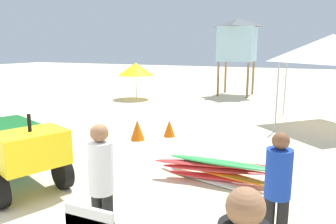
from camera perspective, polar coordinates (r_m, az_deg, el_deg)
The scene contains 9 objects.
utility_cart at distance 6.86m, azimuth -25.00°, elevation -5.22°, with size 2.81×2.08×1.50m.
surfboard_pile at distance 6.53m, azimuth 8.60°, elevation -10.10°, with size 2.68×0.96×0.48m.
lifeguard_near_right at distance 4.36m, azimuth 18.45°, elevation -12.13°, with size 0.32×0.32×1.61m.
lifeguard_far_right at distance 4.23m, azimuth -11.48°, elevation -11.58°, with size 0.32×0.32×1.70m.
popup_canopy at distance 11.92m, azimuth 26.52°, elevation 9.82°, with size 2.94×2.94×3.00m.
lifeguard_tower at distance 18.27m, azimuth 11.93°, elevation 12.13°, with size 1.98×1.98×4.08m.
beach_umbrella_left at distance 16.74m, azimuth -5.58°, elevation 7.42°, with size 1.80×1.80×1.82m.
traffic_cone_near at distance 9.70m, azimuth 0.23°, elevation -2.82°, with size 0.35×0.35×0.50m, color orange.
traffic_cone_far at distance 9.37m, azimuth -5.32°, elevation -3.09°, with size 0.41×0.41×0.58m, color orange.
Camera 1 is at (3.45, -2.98, 2.60)m, focal length 35.22 mm.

